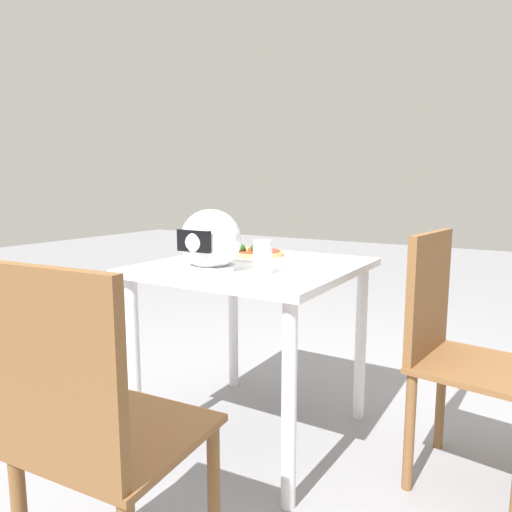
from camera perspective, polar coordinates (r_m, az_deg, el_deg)
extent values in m
plane|color=gray|center=(2.19, -0.18, -20.54)|extent=(14.00, 14.00, 0.00)
cube|color=white|center=(1.94, -0.19, -1.36)|extent=(0.81, 0.83, 0.03)
cylinder|color=white|center=(2.21, 12.62, -10.31)|extent=(0.05, 0.05, 0.71)
cylinder|color=white|center=(2.50, -2.78, -7.87)|extent=(0.05, 0.05, 0.71)
cylinder|color=white|center=(1.60, 4.04, -17.74)|extent=(0.05, 0.05, 0.71)
cylinder|color=white|center=(1.98, -14.64, -12.64)|extent=(0.05, 0.05, 0.71)
cylinder|color=white|center=(2.09, 0.18, -0.06)|extent=(0.29, 0.29, 0.01)
cylinder|color=tan|center=(2.09, 0.18, 0.34)|extent=(0.24, 0.24, 0.02)
cylinder|color=red|center=(2.09, 0.18, 0.63)|extent=(0.21, 0.21, 0.00)
sphere|color=#234C1E|center=(2.07, -1.83, 0.93)|extent=(0.04, 0.04, 0.04)
sphere|color=#234C1E|center=(2.05, 0.57, 0.87)|extent=(0.04, 0.04, 0.04)
sphere|color=#234C1E|center=(2.04, 0.53, 0.73)|extent=(0.03, 0.03, 0.03)
sphere|color=#234C1E|center=(2.07, -0.13, 0.94)|extent=(0.04, 0.04, 0.04)
cylinder|color=#E0D172|center=(2.08, -1.11, 0.85)|extent=(0.02, 0.02, 0.02)
cylinder|color=#E0D172|center=(2.14, 1.73, 1.13)|extent=(0.02, 0.02, 0.02)
cylinder|color=#E0D172|center=(2.09, 1.18, 0.91)|extent=(0.02, 0.02, 0.02)
cylinder|color=#E0D172|center=(2.10, -1.20, 0.92)|extent=(0.02, 0.02, 0.02)
cylinder|color=#E0D172|center=(2.07, 1.14, 0.76)|extent=(0.02, 0.02, 0.01)
sphere|color=silver|center=(1.78, -5.52, 1.97)|extent=(0.23, 0.23, 0.23)
cylinder|color=silver|center=(1.80, -5.48, -1.40)|extent=(0.19, 0.19, 0.02)
cube|color=black|center=(1.70, -7.58, 1.82)|extent=(0.14, 0.02, 0.08)
cylinder|color=silver|center=(1.71, 0.82, -0.11)|extent=(0.07, 0.07, 0.12)
cube|color=brown|center=(1.31, -16.23, -20.15)|extent=(0.43, 0.43, 0.02)
cube|color=brown|center=(1.10, -23.44, -12.83)|extent=(0.38, 0.06, 0.45)
cylinder|color=brown|center=(1.63, -16.28, -23.11)|extent=(0.04, 0.04, 0.43)
cylinder|color=brown|center=(1.46, -5.15, -27.08)|extent=(0.04, 0.04, 0.43)
cube|color=brown|center=(1.84, 25.51, -12.14)|extent=(0.45, 0.45, 0.02)
cube|color=brown|center=(1.82, 20.31, -4.32)|extent=(0.08, 0.38, 0.45)
cylinder|color=brown|center=(2.11, 21.57, -15.75)|extent=(0.04, 0.04, 0.43)
cylinder|color=brown|center=(1.82, 18.18, -19.67)|extent=(0.04, 0.04, 0.43)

